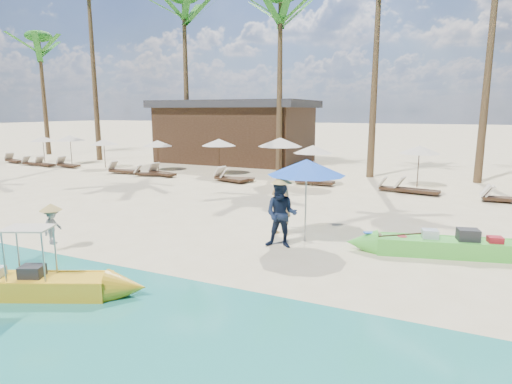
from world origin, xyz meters
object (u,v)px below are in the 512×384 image
at_px(green_canoe, 448,246).
at_px(blue_umbrella, 307,167).
at_px(tourist, 281,204).
at_px(yellow_canoe, 23,285).

height_order(green_canoe, blue_umbrella, blue_umbrella).
relative_size(green_canoe, tourist, 3.00).
distance_m(green_canoe, tourist, 4.55).
distance_m(yellow_canoe, blue_umbrella, 7.23).
height_order(yellow_canoe, blue_umbrella, blue_umbrella).
xyz_separation_m(green_canoe, blue_umbrella, (-3.66, -0.31, 1.84)).
distance_m(green_canoe, yellow_canoe, 9.70).
relative_size(yellow_canoe, tourist, 2.76).
bearing_deg(green_canoe, yellow_canoe, -154.52).
bearing_deg(green_canoe, blue_umbrella, 171.05).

